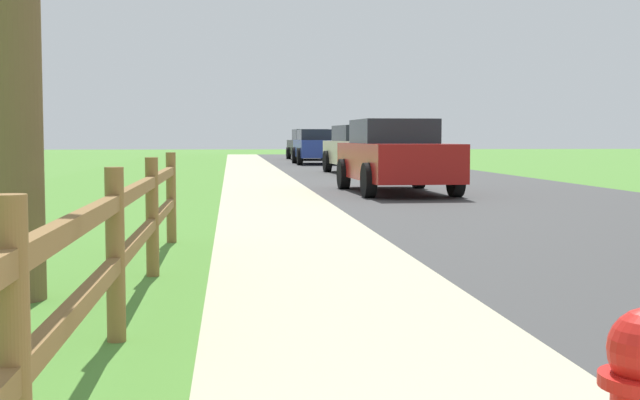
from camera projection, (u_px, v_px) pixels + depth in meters
name	position (u px, v px, depth m)	size (l,w,h in m)	color
ground_plane	(293.00, 178.00, 25.52)	(120.00, 120.00, 0.00)	#4C8330
road_asphalt	(398.00, 175.00, 27.86)	(7.00, 66.00, 0.01)	#3A3A3A
curb_concrete	(192.00, 176.00, 27.20)	(6.00, 66.00, 0.01)	#B8B190
grass_verge	(143.00, 176.00, 27.05)	(5.00, 66.00, 0.00)	#4C8330
rail_fence	(115.00, 241.00, 5.08)	(0.11, 9.79, 1.03)	brown
parked_suv_red	(395.00, 156.00, 18.91)	(2.13, 4.87, 1.58)	maroon
parked_car_beige	(363.00, 149.00, 28.72)	(2.27, 4.96, 1.58)	#C6B793
parked_car_blue	(317.00, 146.00, 38.86)	(2.04, 4.43, 1.53)	navy
parked_car_black	(310.00, 145.00, 46.46)	(2.29, 4.78, 1.61)	black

